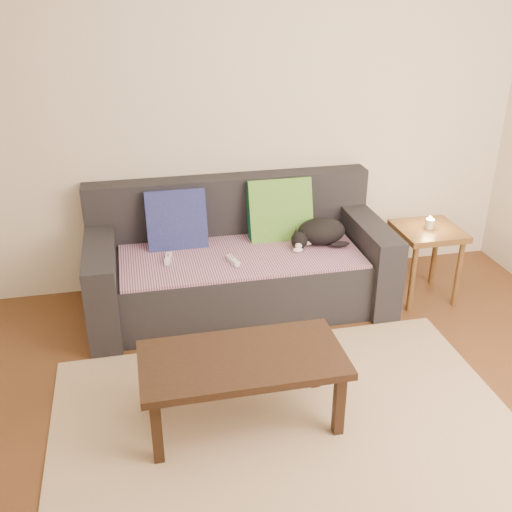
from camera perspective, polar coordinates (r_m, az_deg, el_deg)
The scene contains 13 objects.
ground at distance 3.23m, azimuth 3.90°, elevation -18.22°, with size 4.50×4.50×0.00m, color brown.
back_wall at distance 4.38m, azimuth -2.97°, elevation 13.34°, with size 4.50×0.04×2.60m, color beige.
sofa at distance 4.31m, azimuth -1.71°, elevation -0.85°, with size 2.10×0.94×0.87m.
throw_blanket at distance 4.18m, azimuth -1.49°, elevation 0.08°, with size 1.66×0.74×0.02m, color #452D54.
cushion_navy at distance 4.28m, azimuth -7.60°, elevation 3.46°, with size 0.42×0.11×0.42m, color #101B48.
cushion_green at distance 4.40m, azimuth 2.28°, elevation 4.29°, with size 0.47×0.12×0.47m, color #0C5135.
cat at distance 4.32m, azimuth 6.06°, elevation 2.26°, with size 0.46×0.35×0.18m.
wii_remote_a at distance 4.11m, azimuth -8.37°, elevation -0.25°, with size 0.15×0.04×0.03m, color white.
wii_remote_b at distance 4.04m, azimuth -2.20°, elevation -0.44°, with size 0.15×0.04×0.03m, color white.
side_table at distance 4.50m, azimuth 16.00°, elevation 1.42°, with size 0.44×0.44×0.56m.
candle at distance 4.45m, azimuth 16.21°, elevation 3.00°, with size 0.06×0.06×0.09m.
rug at distance 3.33m, azimuth 3.17°, elevation -16.41°, with size 2.50×1.80×0.01m, color tan.
coffee_table at distance 3.17m, azimuth -1.30°, elevation -10.34°, with size 1.07×0.53×0.43m.
Camera 1 is at (-0.70, -2.22, 2.24)m, focal length 42.00 mm.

